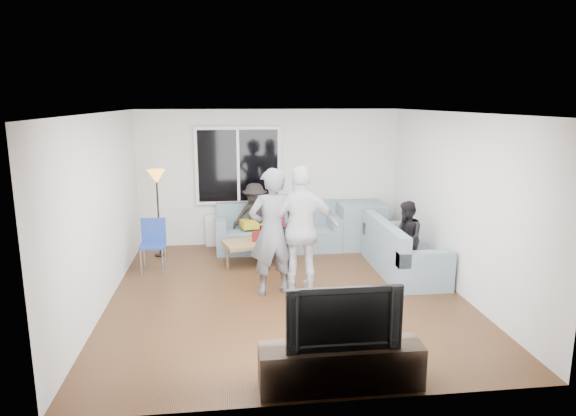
{
  "coord_description": "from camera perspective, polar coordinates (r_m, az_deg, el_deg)",
  "views": [
    {
      "loc": [
        -0.81,
        -6.94,
        2.77
      ],
      "look_at": [
        0.1,
        0.6,
        1.15
      ],
      "focal_mm": 31.7,
      "sensor_mm": 36.0,
      "label": 1
    }
  ],
  "objects": [
    {
      "name": "sofa_right_section",
      "position": [
        8.5,
        12.89,
        -4.28
      ],
      "size": [
        2.0,
        0.85,
        0.85
      ],
      "primitive_type": null,
      "rotation": [
        0.0,
        0.0,
        1.57
      ],
      "color": "slate",
      "rests_on": "floor"
    },
    {
      "name": "wall_left",
      "position": [
        7.3,
        -20.28,
        -0.34
      ],
      "size": [
        0.04,
        5.5,
        2.6
      ],
      "primitive_type": "cube",
      "color": "silver",
      "rests_on": "ground"
    },
    {
      "name": "floor_lamp",
      "position": [
        9.35,
        -14.34,
        -0.63
      ],
      "size": [
        0.32,
        0.32,
        1.56
      ],
      "primitive_type": null,
      "color": "yellow",
      "rests_on": "floor"
    },
    {
      "name": "sofa_back_section",
      "position": [
        9.55,
        -1.11,
        -2.18
      ],
      "size": [
        2.3,
        0.85,
        0.85
      ],
      "primitive_type": null,
      "color": "slate",
      "rests_on": "floor"
    },
    {
      "name": "window_frame",
      "position": [
        9.71,
        -5.61,
        4.76
      ],
      "size": [
        1.62,
        0.06,
        1.47
      ],
      "primitive_type": "cube",
      "color": "white",
      "rests_on": "wall_back"
    },
    {
      "name": "coffee_table",
      "position": [
        8.8,
        -3.52,
        -4.97
      ],
      "size": [
        1.22,
        0.87,
        0.4
      ],
      "primitive_type": "cube",
      "rotation": [
        0.0,
        0.0,
        0.27
      ],
      "color": "#A67D50",
      "rests_on": "floor"
    },
    {
      "name": "pitcher",
      "position": [
        8.71,
        -3.51,
        -3.18
      ],
      "size": [
        0.17,
        0.17,
        0.17
      ],
      "primitive_type": "cylinder",
      "color": "maroon",
      "rests_on": "coffee_table"
    },
    {
      "name": "spectator_right",
      "position": [
        8.39,
        13.11,
        -3.29
      ],
      "size": [
        0.5,
        0.62,
        1.2
      ],
      "primitive_type": "imported",
      "rotation": [
        0.0,
        0.0,
        -1.66
      ],
      "color": "black",
      "rests_on": "floor"
    },
    {
      "name": "bottle_c",
      "position": [
        8.89,
        -2.99,
        -2.7
      ],
      "size": [
        0.07,
        0.07,
        0.22
      ],
      "primitive_type": "cylinder",
      "color": "black",
      "rests_on": "coffee_table"
    },
    {
      "name": "wall_right",
      "position": [
        7.84,
        18.41,
        0.61
      ],
      "size": [
        0.04,
        5.5,
        2.6
      ],
      "primitive_type": "cube",
      "color": "silver",
      "rests_on": "ground"
    },
    {
      "name": "tv_console",
      "position": [
        5.23,
        5.93,
        -17.22
      ],
      "size": [
        1.6,
        0.4,
        0.44
      ],
      "primitive_type": "cube",
      "color": "#36241B",
      "rests_on": "floor"
    },
    {
      "name": "wall_back",
      "position": [
        9.85,
        -2.1,
        3.45
      ],
      "size": [
        5.0,
        0.04,
        2.6
      ],
      "primitive_type": "cube",
      "color": "silver",
      "rests_on": "ground"
    },
    {
      "name": "cushion_yellow",
      "position": [
        9.47,
        -4.12,
        -1.79
      ],
      "size": [
        0.45,
        0.4,
        0.14
      ],
      "primitive_type": "cube",
      "rotation": [
        0.0,
        0.0,
        0.24
      ],
      "color": "gold",
      "rests_on": "sofa_back_section"
    },
    {
      "name": "vase",
      "position": [
        9.78,
        -6.48,
        -0.19
      ],
      "size": [
        0.22,
        0.22,
        0.18
      ],
      "primitive_type": "imported",
      "rotation": [
        0.0,
        0.0,
        -0.29
      ],
      "color": "silver",
      "rests_on": "radiator"
    },
    {
      "name": "player_left",
      "position": [
        7.26,
        -1.83,
        -2.71
      ],
      "size": [
        0.76,
        0.59,
        1.84
      ],
      "primitive_type": "imported",
      "rotation": [
        0.0,
        0.0,
        3.38
      ],
      "color": "#54545A",
      "rests_on": "floor"
    },
    {
      "name": "cushion_red",
      "position": [
        9.6,
        -0.53,
        -1.58
      ],
      "size": [
        0.39,
        0.33,
        0.13
      ],
      "primitive_type": "cube",
      "rotation": [
        0.0,
        0.0,
        -0.1
      ],
      "color": "maroon",
      "rests_on": "sofa_back_section"
    },
    {
      "name": "window_glass",
      "position": [
        9.67,
        -5.61,
        4.73
      ],
      "size": [
        1.5,
        0.02,
        1.35
      ],
      "primitive_type": "cube",
      "color": "black",
      "rests_on": "window_frame"
    },
    {
      "name": "bottle_e",
      "position": [
        8.84,
        -1.31,
        -2.86
      ],
      "size": [
        0.07,
        0.07,
        0.19
      ],
      "primitive_type": "cylinder",
      "color": "black",
      "rests_on": "coffee_table"
    },
    {
      "name": "spectator_back",
      "position": [
        9.5,
        -3.73,
        -0.99
      ],
      "size": [
        0.89,
        0.61,
        1.27
      ],
      "primitive_type": "imported",
      "rotation": [
        0.0,
        0.0,
        -0.18
      ],
      "color": "black",
      "rests_on": "floor"
    },
    {
      "name": "wall_front",
      "position": [
        4.5,
        3.94,
        -7.07
      ],
      "size": [
        5.0,
        0.04,
        2.6
      ],
      "primitive_type": "cube",
      "color": "silver",
      "rests_on": "ground"
    },
    {
      "name": "ceiling",
      "position": [
        6.99,
        -0.23,
        10.81
      ],
      "size": [
        5.0,
        5.5,
        0.04
      ],
      "primitive_type": "cube",
      "color": "white",
      "rests_on": "ground"
    },
    {
      "name": "sofa_corner",
      "position": [
        9.83,
        8.09,
        -1.88
      ],
      "size": [
        0.85,
        0.85,
        0.85
      ],
      "primitive_type": "cube",
      "color": "slate",
      "rests_on": "floor"
    },
    {
      "name": "player_right",
      "position": [
        7.33,
        1.59,
        -2.5
      ],
      "size": [
        1.1,
        0.47,
        1.86
      ],
      "primitive_type": "imported",
      "rotation": [
        0.0,
        0.0,
        3.16
      ],
      "color": "silver",
      "rests_on": "floor"
    },
    {
      "name": "side_chair",
      "position": [
        8.61,
        -14.93,
        -4.14
      ],
      "size": [
        0.4,
        0.4,
        0.86
      ],
      "primitive_type": null,
      "rotation": [
        0.0,
        0.0,
        -0.0
      ],
      "color": "#233D98",
      "rests_on": "floor"
    },
    {
      "name": "floor",
      "position": [
        7.52,
        -0.21,
        -9.73
      ],
      "size": [
        5.0,
        5.5,
        0.04
      ],
      "primitive_type": "cube",
      "color": "#56351C",
      "rests_on": "ground"
    },
    {
      "name": "television",
      "position": [
        4.99,
        6.06,
        -11.81
      ],
      "size": [
        1.11,
        0.15,
        0.64
      ],
      "primitive_type": "imported",
      "color": "black",
      "rests_on": "tv_console"
    },
    {
      "name": "window_mullion",
      "position": [
        9.66,
        -5.61,
        4.73
      ],
      "size": [
        0.05,
        0.03,
        1.35
      ],
      "primitive_type": "cube",
      "color": "white",
      "rests_on": "window_frame"
    },
    {
      "name": "bottle_d",
      "position": [
        8.69,
        -2.39,
        -3.04
      ],
      "size": [
        0.07,
        0.07,
        0.22
      ],
      "primitive_type": "cylinder",
      "color": "orange",
      "rests_on": "coffee_table"
    },
    {
      "name": "potted_plant",
      "position": [
        9.77,
        -4.3,
        0.26
      ],
      "size": [
        0.21,
        0.18,
        0.32
      ],
      "primitive_type": "imported",
      "rotation": [
        0.0,
        0.0,
        -0.26
      ],
      "color": "#2E5F26",
      "rests_on": "radiator"
    },
    {
      "name": "radiator",
      "position": [
        9.9,
        -5.46,
        -2.4
      ],
      "size": [
        1.3,
        0.12,
        0.62
      ],
      "primitive_type": "cube",
      "color": "silver",
      "rests_on": "floor"
    }
  ]
}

